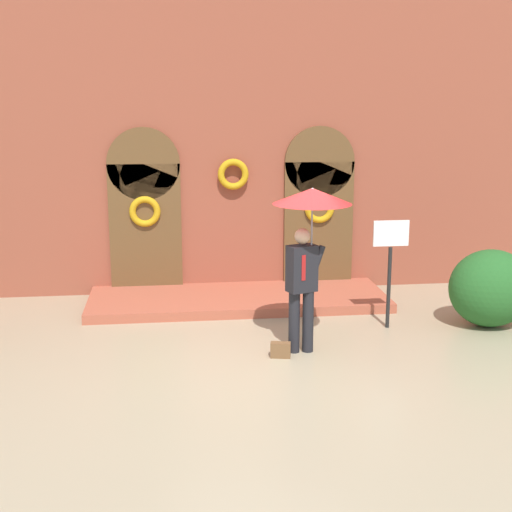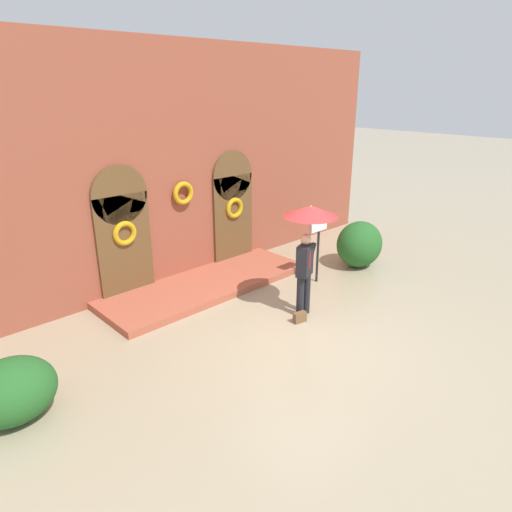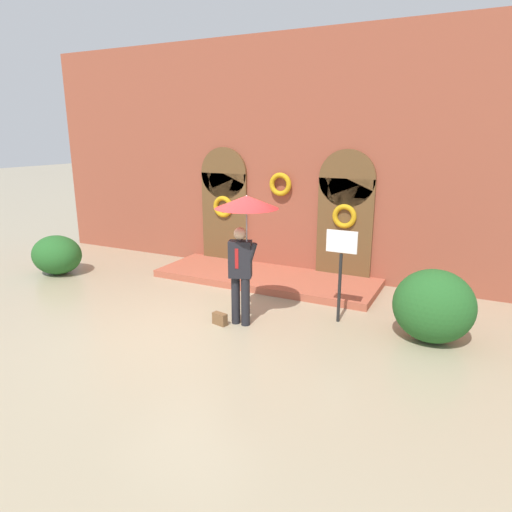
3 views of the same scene
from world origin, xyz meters
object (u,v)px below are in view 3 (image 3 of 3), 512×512
Objects in this scene: shrub_left at (57,255)px; handbag at (220,319)px; person_with_umbrella at (245,221)px; sign_post at (341,261)px; shrub_right at (434,306)px.

handbag is at bearing -10.16° from shrub_left.
person_with_umbrella reaches higher than shrub_left.
person_with_umbrella is 1.86m from handbag.
person_with_umbrella is at bearing 37.56° from handbag.
sign_post reaches higher than shrub_left.
sign_post is at bearing 42.61° from handbag.
sign_post is at bearing 1.34° from shrub_left.
person_with_umbrella is 8.44× the size of handbag.
shrub_right is at bearing 14.46° from person_with_umbrella.
shrub_left is at bearing -179.60° from shrub_right.
handbag is at bearing -149.69° from sign_post.
shrub_right is at bearing 28.13° from handbag.
shrub_left reaches higher than handbag.
person_with_umbrella is 5.87m from shrub_left.
handbag is 0.22× the size of shrub_left.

